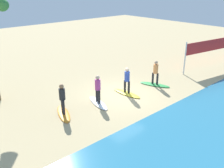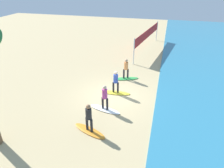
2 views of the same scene
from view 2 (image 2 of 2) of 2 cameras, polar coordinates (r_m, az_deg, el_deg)
ground_plane at (r=14.77m, az=0.10°, el=-3.18°), size 60.00×60.00×0.00m
surfboard_green at (r=17.13m, az=3.73°, el=1.50°), size 1.27×2.16×0.09m
surfer_green at (r=16.73m, az=3.84°, el=4.55°), size 0.32×0.44×1.64m
surfboard_yellow at (r=15.04m, az=0.98°, el=-2.38°), size 0.69×2.13×0.09m
surfer_yellow at (r=14.58m, az=1.01°, el=1.00°), size 0.32×0.46×1.64m
surfboard_white at (r=13.27m, az=-1.90°, el=-6.89°), size 1.05×2.17×0.09m
surfer_white at (r=12.74m, az=-1.97°, el=-3.20°), size 0.32×0.45×1.64m
surfboard_orange at (r=11.68m, az=-6.11°, el=-12.57°), size 1.29×2.16×0.09m
surfer_orange at (r=11.08m, az=-6.36°, el=-8.63°), size 0.32×0.44×1.64m
volleyball_net at (r=23.75m, az=9.65°, el=13.10°), size 8.98×1.58×2.50m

